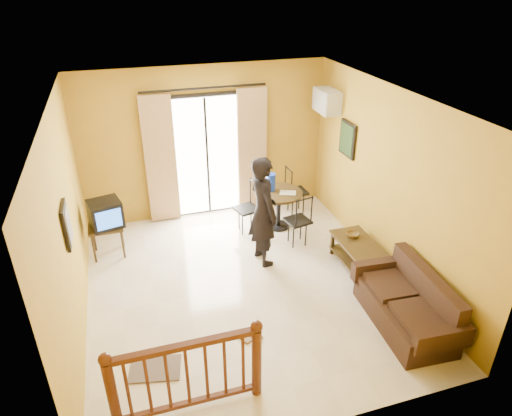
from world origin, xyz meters
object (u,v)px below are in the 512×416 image
object	(u,v)px
coffee_table	(358,250)
sofa	(408,306)
dining_table	(279,199)
standing_person	(263,211)
television	(105,214)

from	to	relation	value
coffee_table	sofa	bearing A→B (deg)	-89.99
dining_table	standing_person	bearing A→B (deg)	-122.58
coffee_table	standing_person	world-z (taller)	standing_person
television	sofa	xyz separation A→B (m)	(3.72, -2.90, -0.47)
sofa	standing_person	bearing A→B (deg)	128.13
television	dining_table	bearing A→B (deg)	-12.59
sofa	standing_person	distance (m)	2.49
standing_person	sofa	bearing A→B (deg)	-154.05
television	standing_person	world-z (taller)	standing_person
television	coffee_table	xyz separation A→B (m)	(3.72, -1.52, -0.47)
sofa	standing_person	size ratio (longest dim) A/B	0.92
television	coffee_table	size ratio (longest dim) A/B	0.58
dining_table	standing_person	world-z (taller)	standing_person
coffee_table	standing_person	xyz separation A→B (m)	(-1.37, 0.61, 0.61)
standing_person	coffee_table	bearing A→B (deg)	-122.56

